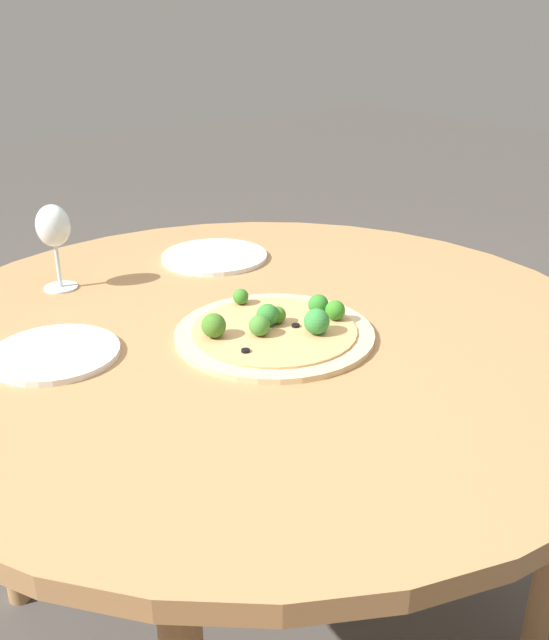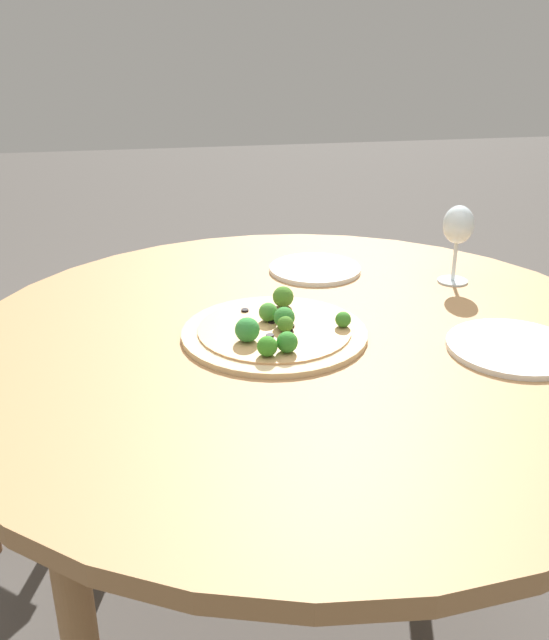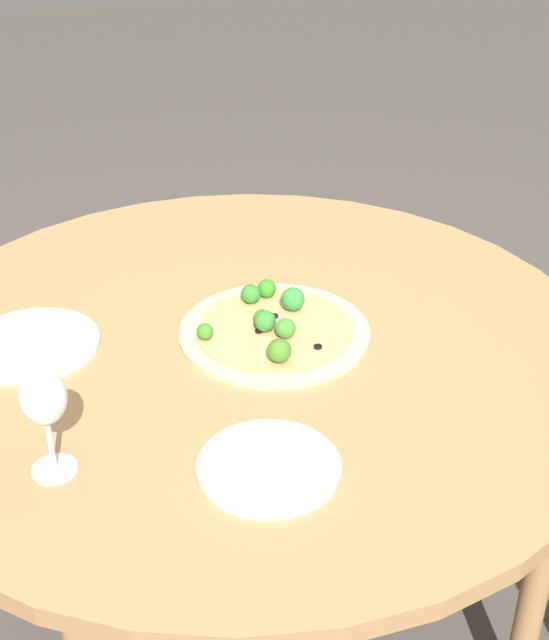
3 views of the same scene
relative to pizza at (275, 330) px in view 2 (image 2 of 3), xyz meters
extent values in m
plane|color=#4C4742|center=(-0.05, 0.01, -0.72)|extent=(12.00, 12.00, 0.00)
cylinder|color=#A87A4C|center=(-0.05, 0.01, -0.03)|extent=(1.26, 1.26, 0.03)
cylinder|color=#A87A4C|center=(-0.44, -0.38, -0.38)|extent=(0.05, 0.05, 0.68)
cylinder|color=#A87A4C|center=(0.34, -0.38, -0.38)|extent=(0.05, 0.05, 0.68)
cylinder|color=brown|center=(0.43, -0.63, -0.50)|extent=(0.04, 0.04, 0.44)
cylinder|color=#DBBC89|center=(0.00, 0.00, -0.01)|extent=(0.33, 0.33, 0.01)
cylinder|color=tan|center=(0.00, 0.00, 0.00)|extent=(0.27, 0.27, 0.00)
sphere|color=#407324|center=(-0.03, -0.10, 0.02)|extent=(0.04, 0.04, 0.04)
sphere|color=#427624|center=(-0.02, 0.02, 0.02)|extent=(0.03, 0.03, 0.03)
sphere|color=#377A26|center=(-0.12, 0.01, 0.02)|extent=(0.03, 0.03, 0.03)
sphere|color=#337C30|center=(-0.02, 0.00, 0.02)|extent=(0.04, 0.04, 0.04)
sphere|color=#348122|center=(0.03, 0.10, 0.02)|extent=(0.03, 0.03, 0.03)
sphere|color=#42822F|center=(0.01, -0.04, 0.02)|extent=(0.03, 0.03, 0.03)
sphere|color=#2F7C28|center=(0.00, 0.09, 0.02)|extent=(0.04, 0.04, 0.04)
sphere|color=#328439|center=(0.06, 0.04, 0.02)|extent=(0.04, 0.04, 0.04)
cylinder|color=black|center=(-0.02, 0.02, 0.00)|extent=(0.01, 0.01, 0.00)
cylinder|color=black|center=(0.00, -0.03, 0.00)|extent=(0.01, 0.01, 0.00)
cylinder|color=black|center=(0.01, 0.03, 0.00)|extent=(0.01, 0.01, 0.00)
cylinder|color=black|center=(-0.03, 0.00, 0.00)|extent=(0.01, 0.01, 0.00)
cylinder|color=black|center=(0.04, -0.09, 0.00)|extent=(0.01, 0.01, 0.00)
cylinder|color=silver|center=(-0.42, -0.21, -0.01)|extent=(0.06, 0.06, 0.00)
cylinder|color=silver|center=(-0.42, -0.21, 0.03)|extent=(0.01, 0.01, 0.08)
ellipsoid|color=silver|center=(-0.42, -0.21, 0.11)|extent=(0.06, 0.06, 0.08)
cylinder|color=silver|center=(-0.15, -0.32, -0.01)|extent=(0.20, 0.20, 0.01)
cylinder|color=silver|center=(-0.39, 0.13, -0.01)|extent=(0.23, 0.23, 0.01)
camera|label=1|loc=(0.86, -0.64, 0.50)|focal=40.00mm
camera|label=2|loc=(0.20, 1.14, 0.52)|focal=40.00mm
camera|label=3|loc=(-0.52, -1.20, 0.81)|focal=50.00mm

